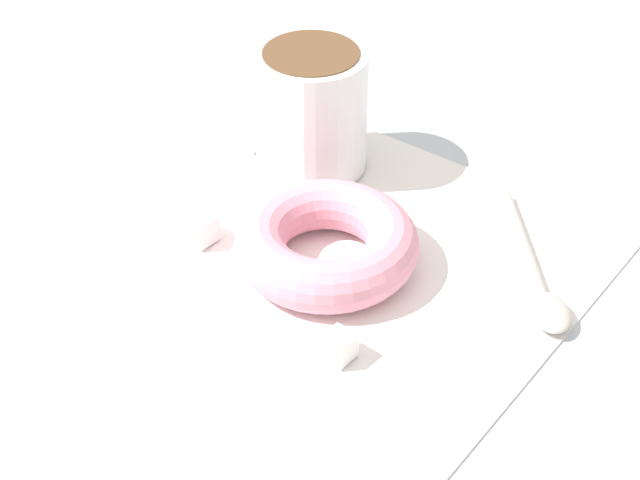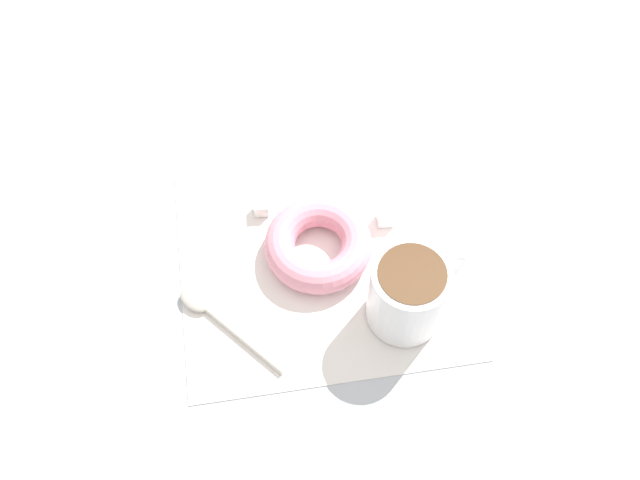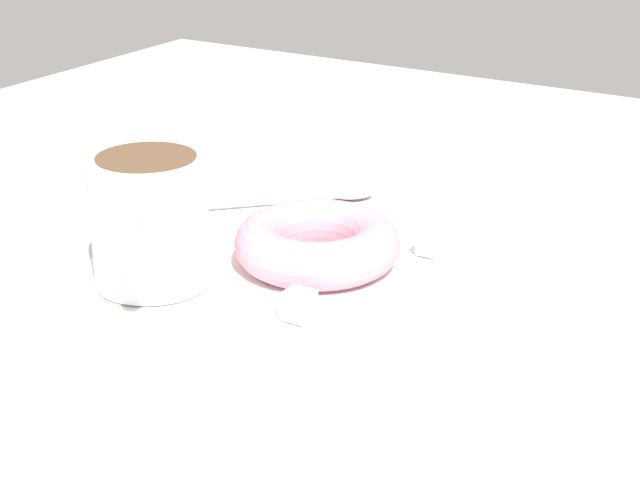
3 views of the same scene
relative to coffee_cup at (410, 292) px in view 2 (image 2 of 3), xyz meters
The scene contains 7 objects.
ground_plane 13.59cm from the coffee_cup, 56.46° to the right, with size 120.00×120.00×2.00cm, color #B2BCC6.
napkin 12.40cm from the coffee_cup, 45.36° to the right, with size 30.35×30.35×0.30cm, color white.
coffee_cup is the anchor object (origin of this frame).
donut 11.77cm from the coffee_cup, 43.43° to the right, with size 11.51×11.51×3.28cm, color pink.
spoon 20.58cm from the coffee_cup, ahead, with size 10.90×11.00×0.90cm.
sugar_cube 20.02cm from the coffee_cup, 43.92° to the right, with size 1.59×1.59×1.59cm, color white.
sugar_cube_extra 11.75cm from the coffee_cup, 87.14° to the right, with size 1.77×1.77×1.77cm, color white.
Camera 2 is at (4.67, 40.21, 67.42)cm, focal length 40.00 mm.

